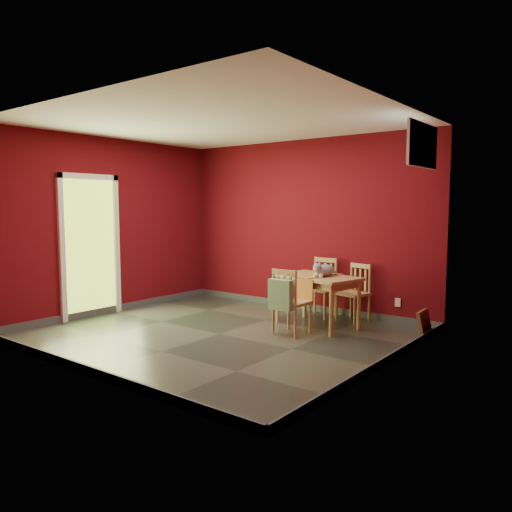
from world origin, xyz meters
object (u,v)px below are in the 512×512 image
Objects in this scene: picture_frame at (424,325)px; chair_near at (290,301)px; tote_bag at (281,295)px; chair_far_right at (355,291)px; cat at (325,268)px; chair_far_left at (321,286)px; dining_table at (317,282)px.

chair_near is at bearing -149.90° from picture_frame.
chair_far_right is at bearing 78.74° from tote_bag.
cat is at bearing -101.43° from chair_far_right.
chair_far_left is at bearing 101.48° from chair_near.
dining_table is 0.62m from chair_near.
chair_near is at bearing -78.52° from chair_far_left.
dining_table is at bearing -64.31° from chair_far_left.
dining_table is at bearing 85.33° from chair_near.
tote_bag reaches higher than dining_table.
tote_bag is at bearing -91.29° from cat.
tote_bag is at bearing -80.28° from chair_far_left.
chair_near is at bearing 89.40° from tote_bag.
tote_bag is (-0.29, -1.46, 0.13)m from chair_far_right.
dining_table is at bearing -110.09° from chair_far_right.
chair_far_left reaches higher than chair_far_right.
tote_bag reaches higher than picture_frame.
chair_far_right reaches higher than tote_bag.
dining_table is 0.70m from chair_far_left.
dining_table reaches higher than picture_frame.
cat is 1.23× the size of picture_frame.
chair_far_right is 1.81× the size of tote_bag.
cat is at bearing 5.56° from dining_table.
chair_far_right is at bearing 76.99° from chair_near.
dining_table is at bearing 86.39° from tote_bag.
chair_far_left is 1.23m from chair_near.
tote_bag is at bearing -101.26° from chair_far_right.
chair_far_left is 1.76m from picture_frame.
chair_near is 0.73m from cat.
chair_far_left is 0.54m from chair_far_right.
dining_table is 1.42× the size of chair_far_left.
tote_bag is 0.87m from cat.
cat is at bearing -56.05° from chair_far_left.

